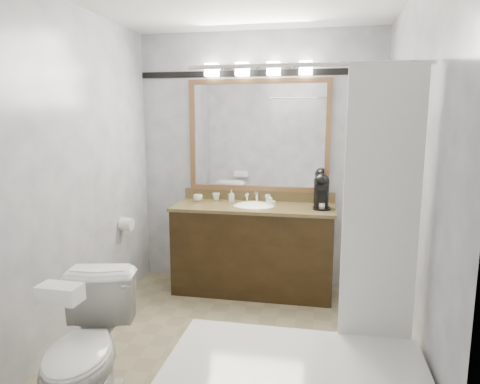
# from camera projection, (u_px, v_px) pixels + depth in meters

# --- Properties ---
(room) EXTENTS (2.42, 2.62, 2.52)m
(room) POSITION_uv_depth(u_px,v_px,m) (231.00, 179.00, 3.01)
(room) COLOR gray
(room) RESTS_ON ground
(vanity) EXTENTS (1.53, 0.58, 0.97)m
(vanity) POSITION_uv_depth(u_px,v_px,m) (253.00, 247.00, 4.14)
(vanity) COLOR black
(vanity) RESTS_ON ground
(mirror) EXTENTS (1.40, 0.04, 1.10)m
(mirror) POSITION_uv_depth(u_px,v_px,m) (258.00, 136.00, 4.21)
(mirror) COLOR #8C613F
(mirror) RESTS_ON room
(vanity_light_bar) EXTENTS (1.02, 0.14, 0.12)m
(vanity_light_bar) POSITION_uv_depth(u_px,v_px,m) (258.00, 69.00, 4.05)
(vanity_light_bar) COLOR silver
(vanity_light_bar) RESTS_ON room
(accent_stripe) EXTENTS (2.40, 0.01, 0.06)m
(accent_stripe) POSITION_uv_depth(u_px,v_px,m) (259.00, 73.00, 4.12)
(accent_stripe) COLOR black
(accent_stripe) RESTS_ON room
(tp_roll) EXTENTS (0.11, 0.12, 0.12)m
(tp_roll) POSITION_uv_depth(u_px,v_px,m) (126.00, 224.00, 3.97)
(tp_roll) COLOR white
(tp_roll) RESTS_ON room
(toilet) EXTENTS (0.57, 0.82, 0.77)m
(toilet) POSITION_uv_depth(u_px,v_px,m) (87.00, 351.00, 2.39)
(toilet) COLOR white
(toilet) RESTS_ON ground
(tissue_box) EXTENTS (0.22, 0.12, 0.09)m
(tissue_box) POSITION_uv_depth(u_px,v_px,m) (60.00, 293.00, 2.12)
(tissue_box) COLOR white
(tissue_box) RESTS_ON toilet
(coffee_maker) EXTENTS (0.17, 0.21, 0.32)m
(coffee_maker) POSITION_uv_depth(u_px,v_px,m) (321.00, 191.00, 3.92)
(coffee_maker) COLOR black
(coffee_maker) RESTS_ON vanity
(cup_left) EXTENTS (0.09, 0.09, 0.07)m
(cup_left) POSITION_uv_depth(u_px,v_px,m) (198.00, 198.00, 4.26)
(cup_left) COLOR white
(cup_left) RESTS_ON vanity
(cup_right) EXTENTS (0.08, 0.08, 0.07)m
(cup_right) POSITION_uv_depth(u_px,v_px,m) (216.00, 197.00, 4.33)
(cup_right) COLOR white
(cup_right) RESTS_ON vanity
(soap_bottle_a) EXTENTS (0.07, 0.07, 0.12)m
(soap_bottle_a) POSITION_uv_depth(u_px,v_px,m) (231.00, 196.00, 4.25)
(soap_bottle_a) COLOR white
(soap_bottle_a) RESTS_ON vanity
(soap_bottle_b) EXTENTS (0.06, 0.06, 0.08)m
(soap_bottle_b) POSITION_uv_depth(u_px,v_px,m) (269.00, 198.00, 4.23)
(soap_bottle_b) COLOR white
(soap_bottle_b) RESTS_ON vanity
(soap_bar) EXTENTS (0.10, 0.08, 0.03)m
(soap_bar) POSITION_uv_depth(u_px,v_px,m) (271.00, 202.00, 4.15)
(soap_bar) COLOR beige
(soap_bar) RESTS_ON vanity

